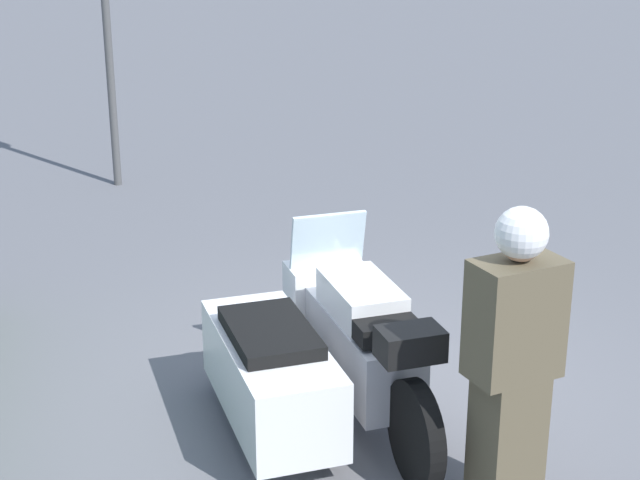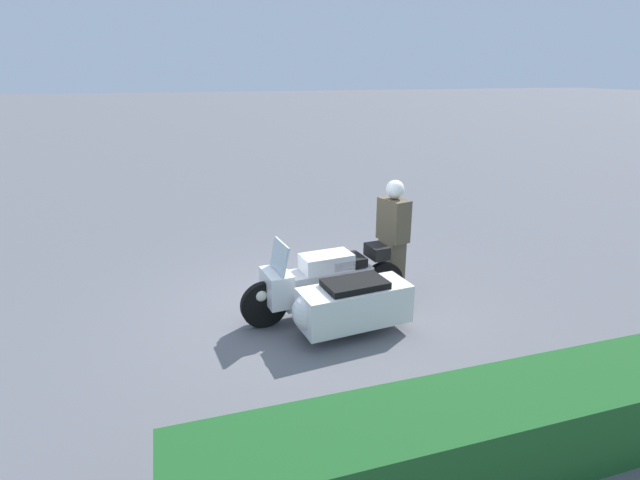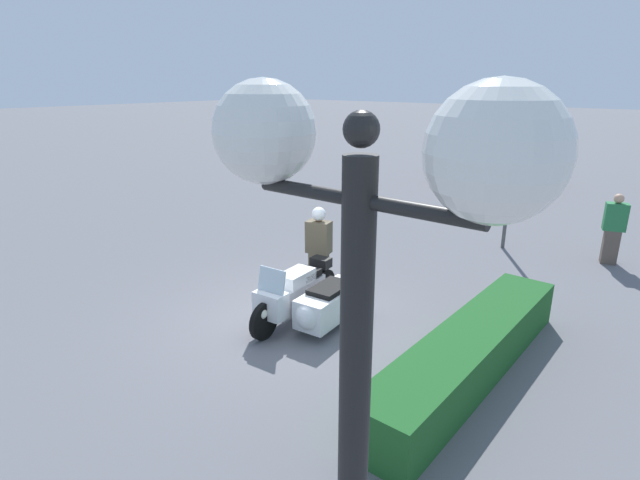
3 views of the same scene
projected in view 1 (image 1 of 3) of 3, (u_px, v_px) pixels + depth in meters
ground_plane at (361, 399)px, 6.54m from camera, size 160.00×160.00×0.00m
police_motorcycle at (309, 349)px, 6.20m from camera, size 2.41×1.23×1.15m
officer_rider at (513, 356)px, 5.09m from camera, size 0.39×0.52×1.73m
traffic_light_near at (105, 2)px, 10.66m from camera, size 0.23×0.26×3.12m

